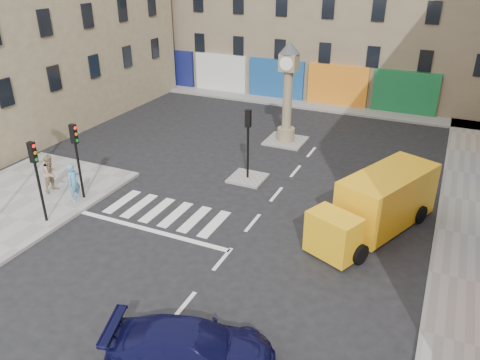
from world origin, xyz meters
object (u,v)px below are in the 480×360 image
Objects in this scene: traffic_light_left_near at (36,169)px; yellow_van at (378,204)px; clock_pillar at (288,87)px; pedestrian_blue at (74,183)px; navy_sedan at (191,348)px; traffic_light_left_far at (76,150)px; traffic_light_island at (248,133)px; pedestrian_tan at (51,173)px.

traffic_light_left_near reaches higher than yellow_van.
pedestrian_blue is (-6.40, -11.76, -2.48)m from clock_pillar.
traffic_light_left_far is at bearing 38.02° from navy_sedan.
traffic_light_island is (6.30, 7.80, -0.03)m from traffic_light_left_near.
navy_sedan is 13.40m from pedestrian_tan.
traffic_light_left_far is (0.00, 2.40, 0.00)m from traffic_light_left_near.
clock_pillar is at bearing 65.45° from traffic_light_left_near.
pedestrian_blue is at bearing -137.99° from traffic_light_island.
traffic_light_left_near is at bearing 48.70° from navy_sedan.
pedestrian_blue is (-13.40, -3.52, -0.16)m from yellow_van.
yellow_van is at bearing -49.67° from clock_pillar.
pedestrian_tan is (-15.12, -3.20, -0.13)m from yellow_van.
clock_pillar is (6.30, 11.40, 0.93)m from traffic_light_left_far.
traffic_light_left_far is 1.95× the size of pedestrian_tan.
clock_pillar is 18.62m from navy_sedan.
clock_pillar reaches higher than traffic_light_island.
pedestrian_blue is (-6.40, -5.77, -1.52)m from traffic_light_island.
traffic_light_left_near is 2.56m from pedestrian_blue.
pedestrian_blue is (-0.10, 2.03, -1.55)m from traffic_light_left_near.
pedestrian_tan is at bearing -144.68° from yellow_van.
traffic_light_left_far is at bearing -84.93° from pedestrian_tan.
navy_sedan is at bearing -34.15° from traffic_light_left_far.
traffic_light_left_far reaches higher than navy_sedan.
traffic_light_left_far is at bearing -143.32° from yellow_van.
clock_pillar is at bearing -27.13° from pedestrian_blue.
pedestrian_tan is at bearing -146.12° from traffic_light_island.
clock_pillar is at bearing 90.00° from traffic_light_island.
traffic_light_island is 9.90m from pedestrian_tan.
traffic_light_island is at bearing -46.56° from pedestrian_blue.
traffic_light_left_far is 0.77× the size of navy_sedan.
traffic_light_left_near reaches higher than pedestrian_tan.
pedestrian_tan is at bearing 42.59° from navy_sedan.
pedestrian_blue is at bearing -96.95° from pedestrian_tan.
yellow_van is 13.86m from pedestrian_blue.
clock_pillar is 1.26× the size of navy_sedan.
traffic_light_island is 8.75m from pedestrian_blue.
clock_pillar is at bearing -6.77° from navy_sedan.
clock_pillar reaches higher than navy_sedan.
traffic_light_left_far reaches higher than yellow_van.
clock_pillar is 3.22× the size of pedestrian_tan.
yellow_van is (3.47, 9.82, 0.52)m from navy_sedan.
traffic_light_island is at bearing -90.00° from clock_pillar.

